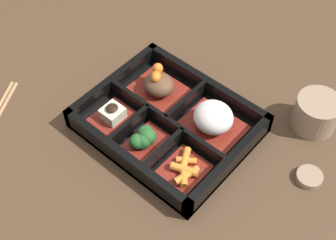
# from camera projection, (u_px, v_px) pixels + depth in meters

# --- Properties ---
(ground_plane) EXTENTS (3.00, 3.00, 0.00)m
(ground_plane) POSITION_uv_depth(u_px,v_px,m) (168.00, 128.00, 0.86)
(ground_plane) COLOR #4C3523
(bento_base) EXTENTS (0.29, 0.24, 0.01)m
(bento_base) POSITION_uv_depth(u_px,v_px,m) (168.00, 127.00, 0.85)
(bento_base) COLOR black
(bento_base) RESTS_ON ground_plane
(bento_rim) EXTENTS (0.29, 0.24, 0.04)m
(bento_rim) POSITION_uv_depth(u_px,v_px,m) (167.00, 122.00, 0.84)
(bento_rim) COLOR black
(bento_rim) RESTS_ON ground_plane
(bowl_stew) EXTENTS (0.11, 0.09, 0.06)m
(bowl_stew) POSITION_uv_depth(u_px,v_px,m) (159.00, 85.00, 0.88)
(bowl_stew) COLOR maroon
(bowl_stew) RESTS_ON bento_base
(bowl_rice) EXTENTS (0.11, 0.09, 0.06)m
(bowl_rice) POSITION_uv_depth(u_px,v_px,m) (213.00, 119.00, 0.82)
(bowl_rice) COLOR maroon
(bowl_rice) RESTS_ON bento_base
(bowl_tofu) EXTENTS (0.07, 0.07, 0.04)m
(bowl_tofu) POSITION_uv_depth(u_px,v_px,m) (113.00, 115.00, 0.85)
(bowl_tofu) COLOR maroon
(bowl_tofu) RESTS_ON bento_base
(bowl_greens) EXTENTS (0.06, 0.07, 0.04)m
(bowl_greens) POSITION_uv_depth(u_px,v_px,m) (144.00, 139.00, 0.81)
(bowl_greens) COLOR maroon
(bowl_greens) RESTS_ON bento_base
(bowl_carrots) EXTENTS (0.07, 0.07, 0.02)m
(bowl_carrots) POSITION_uv_depth(u_px,v_px,m) (185.00, 169.00, 0.78)
(bowl_carrots) COLOR maroon
(bowl_carrots) RESTS_ON bento_base
(tea_cup) EXTENTS (0.08, 0.08, 0.06)m
(tea_cup) POSITION_uv_depth(u_px,v_px,m) (316.00, 113.00, 0.84)
(tea_cup) COLOR gray
(tea_cup) RESTS_ON ground_plane
(sauce_dish) EXTENTS (0.04, 0.04, 0.01)m
(sauce_dish) POSITION_uv_depth(u_px,v_px,m) (309.00, 177.00, 0.78)
(sauce_dish) COLOR gray
(sauce_dish) RESTS_ON ground_plane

